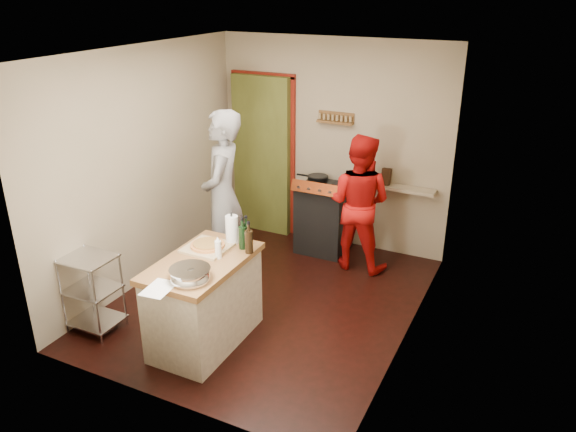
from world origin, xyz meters
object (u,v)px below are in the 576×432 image
object	(u,v)px
stove	(324,217)
person_stripe	(223,197)
person_red	(358,203)
island	(205,299)
wire_shelving	(92,290)

from	to	relation	value
stove	person_stripe	size ratio (longest dim) A/B	0.52
person_stripe	person_red	size ratio (longest dim) A/B	1.20
stove	island	distance (m)	2.33
stove	person_red	size ratio (longest dim) A/B	0.62
person_stripe	person_red	world-z (taller)	person_stripe
stove	island	xyz separation A→B (m)	(-0.23, -2.32, 0.01)
wire_shelving	person_stripe	bearing A→B (deg)	69.89
wire_shelving	island	world-z (taller)	island
stove	wire_shelving	xyz separation A→B (m)	(-1.33, -2.62, -0.01)
island	person_red	world-z (taller)	person_red
wire_shelving	stove	bearing A→B (deg)	63.15
island	wire_shelving	bearing A→B (deg)	-164.69
wire_shelving	island	xyz separation A→B (m)	(1.10, 0.30, 0.02)
island	person_red	distance (m)	2.26
person_stripe	person_red	bearing A→B (deg)	103.79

